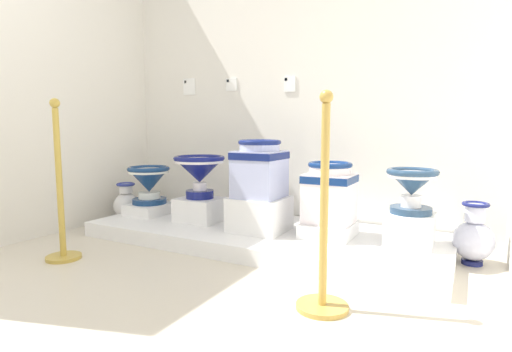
{
  "coord_description": "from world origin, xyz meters",
  "views": [
    {
      "loc": [
        3.03,
        -0.75,
        0.87
      ],
      "look_at": [
        1.59,
        1.92,
        0.51
      ],
      "focal_mm": 28.37,
      "sensor_mm": 36.0,
      "label": 1
    }
  ],
  "objects_px": {
    "antique_toilet_tall_cobalt": "(412,184)",
    "plinth_block_broad_patterned": "(329,229)",
    "plinth_block_leftmost": "(200,210)",
    "antique_toilet_broad_patterned": "(330,191)",
    "plinth_block_rightmost": "(150,209)",
    "info_placard_second": "(231,84)",
    "antique_toilet_pale_glazed": "(260,167)",
    "antique_toilet_rightmost": "(149,181)",
    "stanchion_post_near_left": "(61,206)",
    "plinth_block_pale_glazed": "(260,214)",
    "plinth_block_tall_cobalt": "(410,229)",
    "info_placard_third": "(290,84)",
    "decorative_vase_corner": "(474,238)",
    "info_placard_first": "(189,87)",
    "decorative_vase_companion": "(126,204)",
    "antique_toilet_leftmost": "(199,169)",
    "stanchion_post_near_right": "(323,246)"
  },
  "relations": [
    {
      "from": "decorative_vase_companion",
      "to": "antique_toilet_leftmost",
      "type": "bearing_deg",
      "value": -3.62
    },
    {
      "from": "plinth_block_tall_cobalt",
      "to": "antique_toilet_pale_glazed",
      "type": "bearing_deg",
      "value": -172.42
    },
    {
      "from": "antique_toilet_rightmost",
      "to": "info_placard_second",
      "type": "relative_size",
      "value": 3.2
    },
    {
      "from": "antique_toilet_leftmost",
      "to": "antique_toilet_tall_cobalt",
      "type": "height_order",
      "value": "antique_toilet_leftmost"
    },
    {
      "from": "decorative_vase_corner",
      "to": "antique_toilet_broad_patterned",
      "type": "bearing_deg",
      "value": -168.48
    },
    {
      "from": "antique_toilet_leftmost",
      "to": "plinth_block_pale_glazed",
      "type": "distance_m",
      "value": 0.65
    },
    {
      "from": "antique_toilet_tall_cobalt",
      "to": "plinth_block_tall_cobalt",
      "type": "bearing_deg",
      "value": -135.0
    },
    {
      "from": "plinth_block_broad_patterned",
      "to": "info_placard_third",
      "type": "relative_size",
      "value": 2.84
    },
    {
      "from": "antique_toilet_leftmost",
      "to": "plinth_block_tall_cobalt",
      "type": "relative_size",
      "value": 1.38
    },
    {
      "from": "antique_toilet_rightmost",
      "to": "plinth_block_broad_patterned",
      "type": "distance_m",
      "value": 1.65
    },
    {
      "from": "antique_toilet_pale_glazed",
      "to": "antique_toilet_broad_patterned",
      "type": "height_order",
      "value": "antique_toilet_pale_glazed"
    },
    {
      "from": "plinth_block_rightmost",
      "to": "decorative_vase_corner",
      "type": "relative_size",
      "value": 0.92
    },
    {
      "from": "plinth_block_rightmost",
      "to": "info_placard_second",
      "type": "xyz_separation_m",
      "value": [
        0.52,
        0.55,
        1.1
      ]
    },
    {
      "from": "plinth_block_broad_patterned",
      "to": "plinth_block_pale_glazed",
      "type": "bearing_deg",
      "value": -169.04
    },
    {
      "from": "plinth_block_pale_glazed",
      "to": "plinth_block_tall_cobalt",
      "type": "xyz_separation_m",
      "value": [
        1.03,
        0.14,
        -0.02
      ]
    },
    {
      "from": "plinth_block_rightmost",
      "to": "decorative_vase_corner",
      "type": "distance_m",
      "value": 2.53
    },
    {
      "from": "plinth_block_leftmost",
      "to": "info_placard_first",
      "type": "relative_size",
      "value": 2.2
    },
    {
      "from": "antique_toilet_broad_patterned",
      "to": "info_placard_first",
      "type": "height_order",
      "value": "info_placard_first"
    },
    {
      "from": "info_placard_second",
      "to": "info_placard_third",
      "type": "height_order",
      "value": "info_placard_second"
    },
    {
      "from": "antique_toilet_tall_cobalt",
      "to": "stanchion_post_near_right",
      "type": "distance_m",
      "value": 0.99
    },
    {
      "from": "antique_toilet_pale_glazed",
      "to": "stanchion_post_near_right",
      "type": "xyz_separation_m",
      "value": [
        0.76,
        -0.8,
        -0.27
      ]
    },
    {
      "from": "plinth_block_leftmost",
      "to": "antique_toilet_broad_patterned",
      "type": "bearing_deg",
      "value": 2.84
    },
    {
      "from": "antique_toilet_rightmost",
      "to": "info_placard_third",
      "type": "height_order",
      "value": "info_placard_third"
    },
    {
      "from": "plinth_block_pale_glazed",
      "to": "plinth_block_rightmost",
      "type": "bearing_deg",
      "value": 177.37
    },
    {
      "from": "plinth_block_broad_patterned",
      "to": "info_placard_second",
      "type": "relative_size",
      "value": 3.26
    },
    {
      "from": "info_placard_third",
      "to": "plinth_block_broad_patterned",
      "type": "bearing_deg",
      "value": -43.52
    },
    {
      "from": "plinth_block_pale_glazed",
      "to": "stanchion_post_near_right",
      "type": "xyz_separation_m",
      "value": [
        0.76,
        -0.8,
        0.08
      ]
    },
    {
      "from": "plinth_block_leftmost",
      "to": "antique_toilet_tall_cobalt",
      "type": "xyz_separation_m",
      "value": [
        1.6,
        0.09,
        0.3
      ]
    },
    {
      "from": "antique_toilet_broad_patterned",
      "to": "info_placard_third",
      "type": "relative_size",
      "value": 3.25
    },
    {
      "from": "stanchion_post_near_left",
      "to": "plinth_block_broad_patterned",
      "type": "bearing_deg",
      "value": 33.38
    },
    {
      "from": "plinth_block_rightmost",
      "to": "info_placard_second",
      "type": "bearing_deg",
      "value": 46.91
    },
    {
      "from": "antique_toilet_rightmost",
      "to": "stanchion_post_near_left",
      "type": "distance_m",
      "value": 0.96
    },
    {
      "from": "antique_toilet_broad_patterned",
      "to": "antique_toilet_tall_cobalt",
      "type": "distance_m",
      "value": 0.54
    },
    {
      "from": "antique_toilet_leftmost",
      "to": "antique_toilet_pale_glazed",
      "type": "height_order",
      "value": "antique_toilet_pale_glazed"
    },
    {
      "from": "plinth_block_leftmost",
      "to": "stanchion_post_near_right",
      "type": "distance_m",
      "value": 1.58
    },
    {
      "from": "antique_toilet_leftmost",
      "to": "stanchion_post_near_left",
      "type": "bearing_deg",
      "value": -114.91
    },
    {
      "from": "antique_toilet_rightmost",
      "to": "decorative_vase_companion",
      "type": "bearing_deg",
      "value": 171.78
    },
    {
      "from": "antique_toilet_pale_glazed",
      "to": "plinth_block_broad_patterned",
      "type": "bearing_deg",
      "value": 10.96
    },
    {
      "from": "antique_toilet_tall_cobalt",
      "to": "plinth_block_broad_patterned",
      "type": "bearing_deg",
      "value": -175.65
    },
    {
      "from": "decorative_vase_corner",
      "to": "info_placard_second",
      "type": "bearing_deg",
      "value": 170.89
    },
    {
      "from": "decorative_vase_companion",
      "to": "decorative_vase_corner",
      "type": "relative_size",
      "value": 0.9
    },
    {
      "from": "plinth_block_rightmost",
      "to": "plinth_block_leftmost",
      "type": "xyz_separation_m",
      "value": [
        0.55,
        -0.01,
        0.05
      ]
    },
    {
      "from": "plinth_block_broad_patterned",
      "to": "decorative_vase_companion",
      "type": "distance_m",
      "value": 1.96
    },
    {
      "from": "stanchion_post_near_left",
      "to": "stanchion_post_near_right",
      "type": "bearing_deg",
      "value": 3.28
    },
    {
      "from": "antique_toilet_leftmost",
      "to": "stanchion_post_near_left",
      "type": "relative_size",
      "value": 0.39
    },
    {
      "from": "plinth_block_tall_cobalt",
      "to": "decorative_vase_companion",
      "type": "height_order",
      "value": "decorative_vase_companion"
    },
    {
      "from": "antique_toilet_pale_glazed",
      "to": "info_placard_second",
      "type": "xyz_separation_m",
      "value": [
        -0.61,
        0.6,
        0.68
      ]
    },
    {
      "from": "antique_toilet_broad_patterned",
      "to": "antique_toilet_tall_cobalt",
      "type": "relative_size",
      "value": 1.32
    },
    {
      "from": "stanchion_post_near_right",
      "to": "info_placard_second",
      "type": "bearing_deg",
      "value": 134.47
    },
    {
      "from": "plinth_block_rightmost",
      "to": "plinth_block_pale_glazed",
      "type": "bearing_deg",
      "value": -2.63
    }
  ]
}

